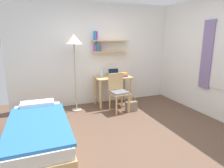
# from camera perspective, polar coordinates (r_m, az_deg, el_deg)

# --- Properties ---
(ground_plane) EXTENTS (5.28, 5.28, 0.00)m
(ground_plane) POSITION_cam_1_polar(r_m,az_deg,el_deg) (3.57, 6.00, -14.96)
(ground_plane) COLOR brown
(wall_back) EXTENTS (4.40, 0.27, 2.60)m
(wall_back) POSITION_cam_1_polar(r_m,az_deg,el_deg) (5.04, -4.06, 8.93)
(wall_back) COLOR white
(wall_back) RESTS_ON ground_plane
(wall_right) EXTENTS (0.10, 4.40, 2.60)m
(wall_right) POSITION_cam_1_polar(r_m,az_deg,el_deg) (4.47, 30.48, 6.58)
(wall_right) COLOR white
(wall_right) RESTS_ON ground_plane
(bed) EXTENTS (0.87, 1.90, 0.54)m
(bed) POSITION_cam_1_polar(r_m,az_deg,el_deg) (3.28, -20.98, -13.75)
(bed) COLOR tan
(bed) RESTS_ON ground_plane
(desk) EXTENTS (0.93, 0.52, 0.74)m
(desk) POSITION_cam_1_polar(r_m,az_deg,el_deg) (4.94, 0.38, 0.39)
(desk) COLOR tan
(desk) RESTS_ON ground_plane
(desk_chair) EXTENTS (0.45, 0.45, 0.90)m
(desk_chair) POSITION_cam_1_polar(r_m,az_deg,el_deg) (4.50, 1.83, -1.98)
(desk_chair) COLOR tan
(desk_chair) RESTS_ON ground_plane
(standing_lamp) EXTENTS (0.38, 0.38, 1.80)m
(standing_lamp) POSITION_cam_1_polar(r_m,az_deg,el_deg) (4.45, -11.31, 11.67)
(standing_lamp) COLOR #B2A893
(standing_lamp) RESTS_ON ground_plane
(laptop) EXTENTS (0.31, 0.22, 0.21)m
(laptop) POSITION_cam_1_polar(r_m,az_deg,el_deg) (4.99, 0.58, 2.95)
(laptop) COLOR #B7BABF
(laptop) RESTS_ON desk
(water_bottle) EXTENTS (0.06, 0.06, 0.21)m
(water_bottle) POSITION_cam_1_polar(r_m,az_deg,el_deg) (4.86, -3.10, 3.26)
(water_bottle) COLOR silver
(water_bottle) RESTS_ON desk
(book_stack) EXTENTS (0.19, 0.23, 0.10)m
(book_stack) POSITION_cam_1_polar(r_m,az_deg,el_deg) (4.97, 3.60, 2.85)
(book_stack) COLOR purple
(book_stack) RESTS_ON desk
(handbag) EXTENTS (0.28, 0.13, 0.38)m
(handbag) POSITION_cam_1_polar(r_m,az_deg,el_deg) (4.61, 5.77, -6.53)
(handbag) COLOR gray
(handbag) RESTS_ON ground_plane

